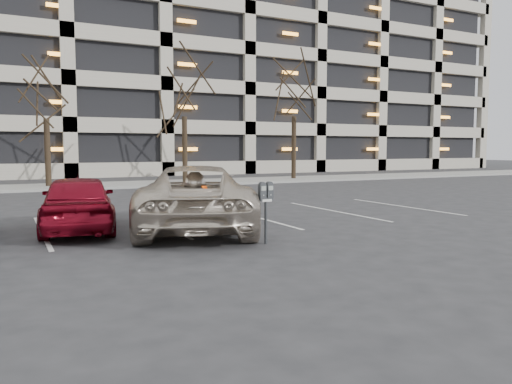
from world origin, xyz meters
TOP-DOWN VIEW (x-y plane):
  - ground at (0.00, 0.00)m, footprint 140.00×140.00m
  - sidewalk at (0.00, 16.00)m, footprint 80.00×4.00m
  - stall_lines at (-1.40, 2.30)m, footprint 16.90×5.20m
  - parking_garage at (12.00, 33.84)m, footprint 52.00×20.00m
  - tree_b at (-3.00, 16.00)m, footprint 3.32×3.32m
  - tree_c at (4.00, 16.00)m, footprint 3.60×3.60m
  - tree_d at (11.00, 16.00)m, footprint 3.81×3.81m
  - parking_meter at (-0.22, -1.43)m, footprint 0.33×0.14m
  - suv_silver at (-0.86, 1.01)m, footprint 4.28×6.11m
  - car_red at (-3.41, 1.95)m, footprint 2.18×4.21m

SIDE VIEW (x-z plane):
  - ground at x=0.00m, z-range 0.00..0.00m
  - stall_lines at x=-1.40m, z-range 0.00..0.01m
  - sidewalk at x=0.00m, z-range 0.00..0.12m
  - car_red at x=-3.41m, z-range 0.00..1.37m
  - suv_silver at x=-0.86m, z-range 0.00..1.55m
  - parking_meter at x=-0.22m, z-range 0.33..1.58m
  - tree_b at x=-3.00m, z-range 1.67..9.21m
  - tree_c at x=4.00m, z-range 1.82..10.02m
  - tree_d at x=11.00m, z-range 1.93..10.60m
  - parking_garage at x=12.00m, z-range -0.24..18.76m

